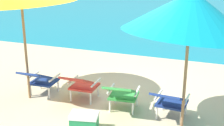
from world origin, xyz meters
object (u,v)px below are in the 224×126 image
(lounge_chair_far_left, at_px, (40,79))
(lounge_chair_far_right, at_px, (170,100))
(lounge_chair_near_left, at_px, (81,84))
(swim_buoy, at_px, (148,28))
(lounge_chair_near_right, at_px, (122,93))
(cooler_box, at_px, (84,122))
(beach_umbrella_right, at_px, (190,13))

(lounge_chair_far_left, xyz_separation_m, lounge_chair_far_right, (2.76, -0.08, 0.00))
(lounge_chair_near_left, distance_m, lounge_chair_far_right, 1.84)
(swim_buoy, distance_m, lounge_chair_far_left, 7.52)
(lounge_chair_near_right, bearing_deg, lounge_chair_near_left, 170.91)
(lounge_chair_far_right, bearing_deg, swim_buoy, 107.62)
(swim_buoy, distance_m, cooler_box, 8.52)
(lounge_chair_near_right, height_order, cooler_box, lounge_chair_near_right)
(swim_buoy, distance_m, beach_umbrella_right, 8.45)
(lounge_chair_near_right, xyz_separation_m, lounge_chair_far_right, (0.90, -0.00, 0.00))
(lounge_chair_near_right, height_order, lounge_chair_far_right, same)
(lounge_chair_near_right, height_order, beach_umbrella_right, beach_umbrella_right)
(cooler_box, bearing_deg, lounge_chair_far_right, 34.04)
(beach_umbrella_right, bearing_deg, swim_buoy, 108.89)
(lounge_chair_near_left, relative_size, cooler_box, 1.69)
(lounge_chair_far_left, height_order, lounge_chair_near_right, same)
(lounge_chair_near_left, relative_size, beach_umbrella_right, 0.30)
(lounge_chair_near_left, relative_size, lounge_chair_far_right, 1.00)
(lounge_chair_far_right, distance_m, cooler_box, 1.55)
(lounge_chair_far_left, relative_size, lounge_chair_near_left, 1.02)
(swim_buoy, height_order, lounge_chair_near_left, lounge_chair_near_left)
(swim_buoy, xyz_separation_m, lounge_chair_near_right, (1.51, -7.59, 0.31))
(swim_buoy, bearing_deg, lounge_chair_near_left, -85.54)
(lounge_chair_far_left, xyz_separation_m, lounge_chair_near_right, (1.86, -0.08, 0.00))
(lounge_chair_far_left, distance_m, lounge_chair_near_right, 1.86)
(lounge_chair_near_left, height_order, beach_umbrella_right, beach_umbrella_right)
(lounge_chair_far_right, relative_size, cooler_box, 1.69)
(swim_buoy, xyz_separation_m, cooler_box, (1.14, -8.45, 0.06))
(lounge_chair_near_right, bearing_deg, lounge_chair_far_left, 177.41)
(lounge_chair_near_left, xyz_separation_m, beach_umbrella_right, (2.09, -0.35, 1.59))
(swim_buoy, relative_size, lounge_chair_near_right, 1.72)
(lounge_chair_far_right, xyz_separation_m, cooler_box, (-1.27, -0.86, -0.24))
(lounge_chair_far_right, height_order, cooler_box, lounge_chair_far_right)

